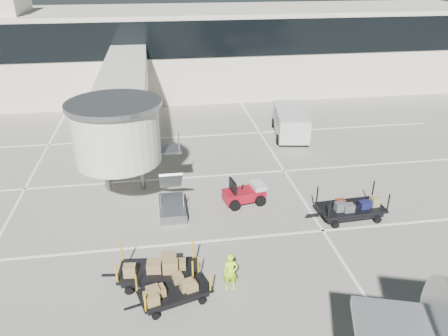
{
  "coord_description": "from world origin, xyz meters",
  "views": [
    {
      "loc": [
        -1.81,
        -15.5,
        12.39
      ],
      "look_at": [
        1.56,
        5.91,
        2.0
      ],
      "focal_mm": 35.0,
      "sensor_mm": 36.0,
      "label": 1
    }
  ],
  "objects": [
    {
      "name": "ground",
      "position": [
        0.0,
        0.0,
        0.0
      ],
      "size": [
        140.0,
        140.0,
        0.0
      ],
      "primitive_type": "plane",
      "color": "#AAA698",
      "rests_on": "ground"
    },
    {
      "name": "lane_markings",
      "position": [
        -0.67,
        9.33,
        0.01
      ],
      "size": [
        40.0,
        30.0,
        0.02
      ],
      "color": "white",
      "rests_on": "ground"
    },
    {
      "name": "terminal",
      "position": [
        -0.35,
        29.94,
        4.11
      ],
      "size": [
        64.0,
        12.11,
        15.2
      ],
      "color": "#EBE5CB",
      "rests_on": "ground"
    },
    {
      "name": "jet_bridge",
      "position": [
        -3.97,
        12.26,
        4.28
      ],
      "size": [
        5.7,
        20.4,
        6.03
      ],
      "color": "silver",
      "rests_on": "ground"
    },
    {
      "name": "baggage_tug",
      "position": [
        2.66,
        5.41,
        0.55
      ],
      "size": [
        2.47,
        1.82,
        1.51
      ],
      "rotation": [
        0.0,
        0.0,
        0.18
      ],
      "color": "maroon",
      "rests_on": "ground"
    },
    {
      "name": "suitcase_cart",
      "position": [
        7.85,
        2.95,
        0.58
      ],
      "size": [
        4.21,
        1.87,
        1.63
      ],
      "rotation": [
        0.0,
        0.0,
        0.06
      ],
      "color": "black",
      "rests_on": "ground"
    },
    {
      "name": "box_cart_near",
      "position": [
        -2.25,
        -0.57,
        0.58
      ],
      "size": [
        3.97,
        1.89,
        1.53
      ],
      "rotation": [
        0.0,
        0.0,
        -0.1
      ],
      "color": "black",
      "rests_on": "ground"
    },
    {
      "name": "box_cart_far",
      "position": [
        -1.67,
        -1.85,
        0.53
      ],
      "size": [
        3.45,
        2.09,
        1.32
      ],
      "rotation": [
        0.0,
        0.0,
        0.29
      ],
      "color": "black",
      "rests_on": "ground"
    },
    {
      "name": "ground_worker",
      "position": [
        0.67,
        -1.48,
        0.84
      ],
      "size": [
        0.65,
        0.46,
        1.69
      ],
      "primitive_type": "imported",
      "rotation": [
        0.0,
        0.0,
        -0.1
      ],
      "color": "#BDFF1A",
      "rests_on": "ground"
    },
    {
      "name": "minivan",
      "position": [
        8.18,
        15.16,
        1.23
      ],
      "size": [
        3.09,
        5.71,
        2.05
      ],
      "rotation": [
        0.0,
        0.0,
        -0.16
      ],
      "color": "silver",
      "rests_on": "ground"
    }
  ]
}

